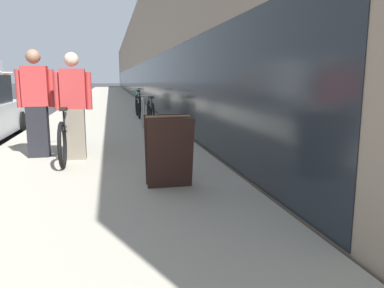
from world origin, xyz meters
The scene contains 10 objects.
sidewalk_slab centered at (5.46, 21.00, 0.07)m, with size 3.94×70.00×0.14m.
storefront_facade centered at (12.46, 29.00, 3.00)m, with size 10.01×70.00×6.02m.
tandem_bicycle centered at (4.97, 1.98, 0.53)m, with size 0.52×2.83×0.90m.
person_rider centered at (5.10, 1.61, 1.03)m, with size 0.60×0.24×1.77m.
person_bystander centered at (4.46, 1.94, 1.06)m, with size 0.62×0.24×1.83m.
bike_rack_hoop centered at (6.54, 5.01, 0.66)m, with size 0.05×0.60×0.84m.
cruiser_bike_nearest centered at (6.87, 6.37, 0.50)m, with size 0.52×1.76×0.84m.
cruiser_bike_middle centered at (6.64, 8.38, 0.55)m, with size 0.52×1.86×0.96m.
cruiser_bike_farthest centered at (6.87, 10.82, 0.54)m, with size 0.52×1.74×0.95m.
sandwich_board_sign centered at (6.39, -0.30, 0.59)m, with size 0.56×0.56×0.90m.
Camera 1 is at (5.70, -4.89, 1.49)m, focal length 35.00 mm.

